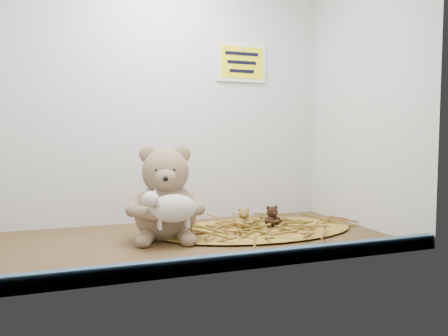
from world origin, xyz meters
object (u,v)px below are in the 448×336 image
object	(u,v)px
main_teddy	(166,192)
mini_teddy_tan	(244,217)
toy_lamb	(173,208)
mini_teddy_brown	(272,216)

from	to	relation	value
main_teddy	mini_teddy_tan	world-z (taller)	main_teddy
toy_lamb	mini_teddy_tan	xyz separation A→B (cm)	(24.42, 10.79, -5.80)
toy_lamb	mini_teddy_brown	distance (cm)	34.53
toy_lamb	mini_teddy_tan	world-z (taller)	toy_lamb
toy_lamb	mini_teddy_brown	world-z (taller)	toy_lamb
toy_lamb	mini_teddy_brown	size ratio (longest dim) A/B	2.37
main_teddy	mini_teddy_tan	bearing A→B (deg)	15.24
toy_lamb	mini_teddy_tan	bearing A→B (deg)	23.83
main_teddy	mini_teddy_tan	size ratio (longest dim) A/B	4.21
mini_teddy_tan	mini_teddy_brown	world-z (taller)	mini_teddy_brown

